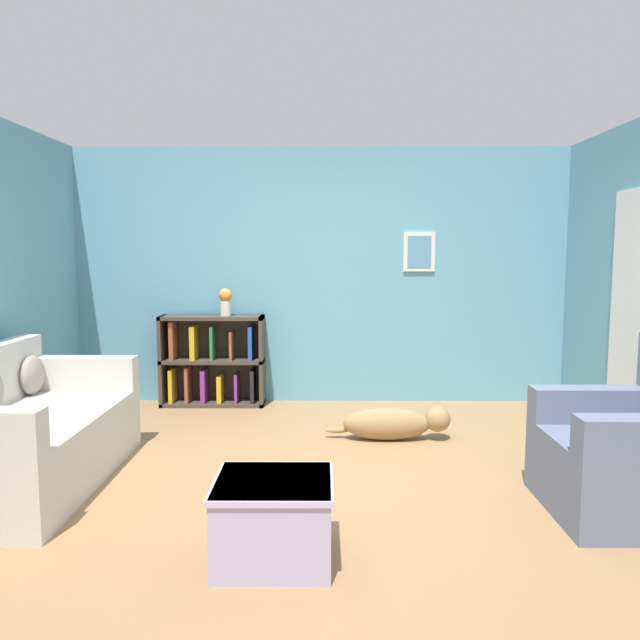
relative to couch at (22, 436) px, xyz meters
name	(u,v)px	position (x,y,z in m)	size (l,w,h in m)	color
ground_plane	(320,476)	(1.99, 0.15, -0.33)	(14.00, 14.00, 0.00)	#997047
wall_back	(321,276)	(1.99, 2.40, 0.97)	(5.60, 0.13, 2.60)	#609EB7
couch	(22,436)	(0.00, 0.00, 0.00)	(0.93, 1.80, 0.89)	beige
bookshelf	(212,362)	(0.89, 2.20, 0.11)	(1.04, 0.31, 0.91)	#42382D
recliner_chair	(636,453)	(3.87, -0.44, 0.03)	(0.89, 0.90, 1.03)	slate
coffee_table	(274,517)	(1.76, -1.02, -0.11)	(0.60, 0.55, 0.42)	#ADA3CC
dog	(395,423)	(2.61, 1.00, -0.19)	(1.04, 0.24, 0.29)	#9E7A4C
vase	(225,300)	(1.03, 2.18, 0.74)	(0.13, 0.13, 0.27)	silver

